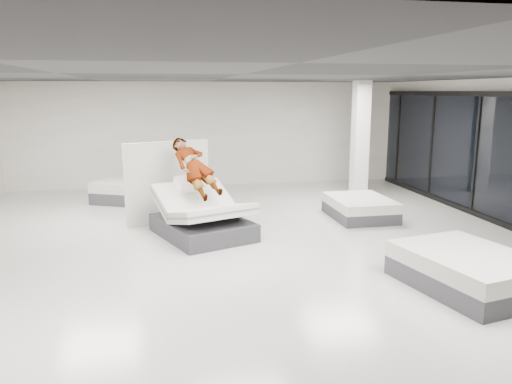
# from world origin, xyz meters

# --- Properties ---
(room) EXTENTS (14.00, 14.04, 3.20)m
(room) POSITION_xyz_m (0.00, 0.00, 1.60)
(room) COLOR beige
(room) RESTS_ON ground
(hero_bed) EXTENTS (2.17, 2.46, 1.16)m
(hero_bed) POSITION_xyz_m (-0.64, 1.36, 0.38)
(hero_bed) COLOR #39393E
(hero_bed) RESTS_ON floor
(person) EXTENTS (1.10, 1.53, 1.62)m
(person) POSITION_xyz_m (-0.75, 1.64, 1.23)
(person) COLOR slate
(person) RESTS_ON hero_bed
(remote) EXTENTS (0.10, 0.15, 0.08)m
(remote) POSITION_xyz_m (-0.42, 1.40, 1.02)
(remote) COLOR black
(remote) RESTS_ON person
(divider_panel) EXTENTS (1.89, 0.88, 1.83)m
(divider_panel) POSITION_xyz_m (-1.29, 2.68, 0.91)
(divider_panel) COLOR silver
(divider_panel) RESTS_ON floor
(flat_bed_right_far) EXTENTS (1.30, 1.73, 0.48)m
(flat_bed_right_far) POSITION_xyz_m (3.11, 2.19, 0.24)
(flat_bed_right_far) COLOR #39393E
(flat_bed_right_far) RESTS_ON floor
(flat_bed_right_near) EXTENTS (1.91, 2.30, 0.56)m
(flat_bed_right_near) POSITION_xyz_m (3.06, -2.15, 0.28)
(flat_bed_right_near) COLOR #39393E
(flat_bed_right_near) RESTS_ON floor
(flat_bed_left_far) EXTENTS (2.58, 2.32, 0.58)m
(flat_bed_left_far) POSITION_xyz_m (-2.04, 5.00, 0.29)
(flat_bed_left_far) COLOR #39393E
(flat_bed_left_far) RESTS_ON floor
(column) EXTENTS (0.40, 0.40, 3.20)m
(column) POSITION_xyz_m (4.00, 4.50, 1.60)
(column) COLOR silver
(column) RESTS_ON floor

